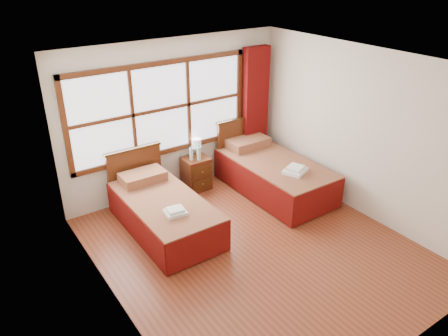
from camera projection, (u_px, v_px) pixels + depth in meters
floor at (255, 248)px, 6.18m from camera, size 4.50×4.50×0.00m
ceiling at (262, 64)px, 5.03m from camera, size 4.50×4.50×0.00m
wall_back at (174, 117)px, 7.27m from camera, size 4.00×0.00×4.00m
wall_left at (110, 212)px, 4.59m from camera, size 0.00×4.50×4.50m
wall_right at (362, 133)px, 6.62m from camera, size 0.00×4.50×4.50m
window at (161, 109)px, 7.03m from camera, size 3.16×0.06×1.56m
curtain at (255, 110)px, 8.04m from camera, size 0.50×0.16×2.30m
bed_left at (163, 211)px, 6.51m from camera, size 1.02×2.04×0.99m
bed_right at (272, 173)px, 7.58m from camera, size 1.10×2.13×1.07m
nightstand at (196, 173)px, 7.65m from camera, size 0.44×0.44×0.59m
towels_left at (175, 211)px, 6.00m from camera, size 0.32×0.29×0.08m
towels_right at (295, 170)px, 7.03m from camera, size 0.45×0.42×0.11m
lamp at (196, 144)px, 7.50m from camera, size 0.16×0.16×0.32m
bottle_near at (191, 154)px, 7.41m from camera, size 0.06×0.06×0.24m
bottle_far at (199, 153)px, 7.40m from camera, size 0.07×0.07×0.28m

